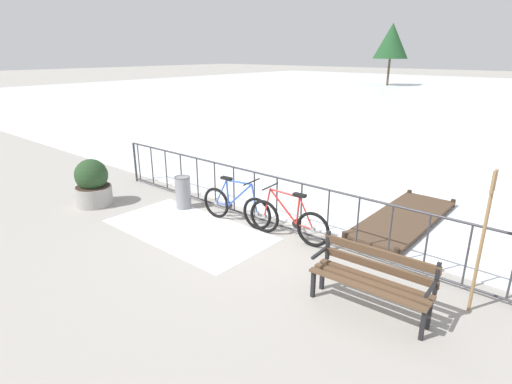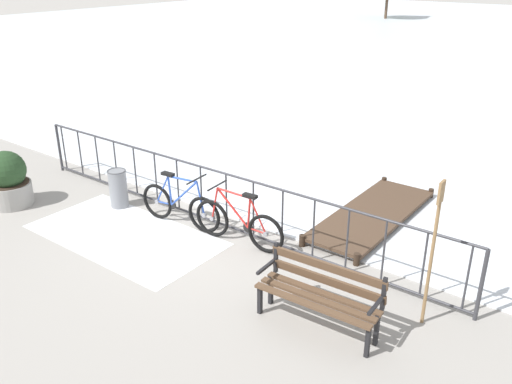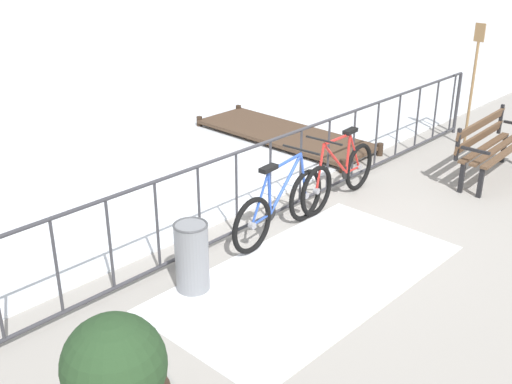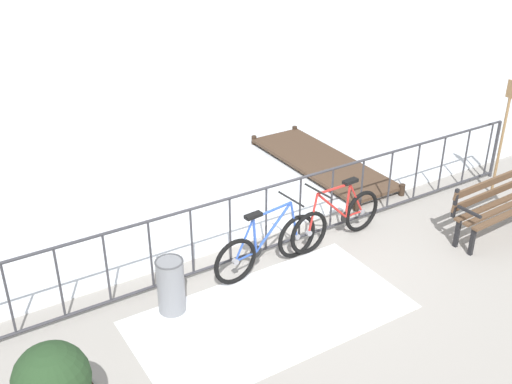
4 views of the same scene
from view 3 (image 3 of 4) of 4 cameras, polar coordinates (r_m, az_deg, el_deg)
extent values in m
plane|color=#9E9991|center=(8.04, 2.64, -1.93)|extent=(160.00, 160.00, 0.00)
cube|color=white|center=(6.69, 4.86, -7.63)|extent=(3.40, 1.75, 0.01)
cylinder|color=#38383D|center=(7.64, 2.78, 5.18)|extent=(9.00, 0.04, 0.04)
cylinder|color=#38383D|center=(8.00, 2.65, -1.42)|extent=(9.00, 0.04, 0.04)
cylinder|color=#38383D|center=(11.45, 17.75, 7.66)|extent=(0.06, 0.06, 1.05)
cylinder|color=#38383D|center=(6.01, -17.61, -6.51)|extent=(0.03, 0.03, 0.97)
cylinder|color=#38383D|center=(6.25, -13.07, -4.70)|extent=(0.03, 0.03, 0.97)
cylinder|color=#38383D|center=(6.54, -8.93, -3.01)|extent=(0.03, 0.03, 0.97)
cylinder|color=#38383D|center=(6.87, -5.17, -1.46)|extent=(0.03, 0.03, 0.97)
cylinder|color=#38383D|center=(7.23, -1.77, -0.05)|extent=(0.03, 0.03, 0.97)
cylinder|color=#38383D|center=(7.61, 1.30, 1.22)|extent=(0.03, 0.03, 0.97)
cylinder|color=#38383D|center=(8.02, 4.06, 2.36)|extent=(0.03, 0.03, 0.97)
cylinder|color=#38383D|center=(8.44, 6.56, 3.39)|extent=(0.03, 0.03, 0.97)
cylinder|color=#38383D|center=(8.89, 8.82, 4.31)|extent=(0.03, 0.03, 0.97)
cylinder|color=#38383D|center=(9.34, 10.86, 5.13)|extent=(0.03, 0.03, 0.97)
cylinder|color=#38383D|center=(9.81, 12.72, 5.88)|extent=(0.03, 0.03, 0.97)
cylinder|color=#38383D|center=(10.29, 14.41, 6.54)|extent=(0.03, 0.03, 0.97)
cylinder|color=#38383D|center=(10.78, 15.95, 7.15)|extent=(0.03, 0.03, 0.97)
cylinder|color=#38383D|center=(11.28, 17.36, 7.69)|extent=(0.03, 0.03, 0.97)
torus|color=black|center=(6.98, -0.36, -3.06)|extent=(0.66, 0.12, 0.66)
cylinder|color=gray|center=(6.98, -0.36, -3.06)|extent=(0.08, 0.07, 0.08)
torus|color=black|center=(7.75, 4.50, -0.30)|extent=(0.66, 0.12, 0.66)
cylinder|color=gray|center=(7.75, 4.50, -0.30)|extent=(0.08, 0.07, 0.08)
cylinder|color=#2D51B2|center=(7.09, 1.23, -0.10)|extent=(0.08, 0.04, 0.53)
cylinder|color=#2D51B2|center=(7.31, 2.72, 0.79)|extent=(0.61, 0.09, 0.59)
cylinder|color=#2D51B2|center=(7.20, 2.66, 2.68)|extent=(0.63, 0.09, 0.07)
cylinder|color=#2D51B2|center=(7.10, 0.49, -2.50)|extent=(0.34, 0.06, 0.05)
cylinder|color=#2D51B2|center=(6.97, 0.39, -0.61)|extent=(0.32, 0.06, 0.56)
cylinder|color=#2D51B2|center=(7.59, 4.30, 1.54)|extent=(0.16, 0.05, 0.59)
cube|color=black|center=(6.95, 1.14, 2.15)|extent=(0.25, 0.12, 0.05)
cylinder|color=black|center=(7.42, 4.11, 3.83)|extent=(0.07, 0.52, 0.03)
cylinder|color=black|center=(7.21, 1.31, -1.97)|extent=(0.18, 0.04, 0.18)
torus|color=black|center=(8.73, 9.29, 2.26)|extent=(0.66, 0.12, 0.66)
cylinder|color=gray|center=(8.73, 9.29, 2.26)|extent=(0.08, 0.07, 0.08)
torus|color=black|center=(7.89, 5.49, 0.10)|extent=(0.66, 0.12, 0.66)
cylinder|color=gray|center=(7.89, 5.49, 0.10)|extent=(0.08, 0.07, 0.08)
cylinder|color=red|center=(8.37, 8.34, 3.47)|extent=(0.08, 0.04, 0.53)
cylinder|color=red|center=(8.11, 7.21, 2.97)|extent=(0.61, 0.09, 0.59)
cylinder|color=red|center=(8.03, 7.38, 4.78)|extent=(0.63, 0.09, 0.07)
cylinder|color=red|center=(8.58, 8.73, 2.01)|extent=(0.34, 0.06, 0.05)
cylinder|color=red|center=(8.51, 8.92, 3.70)|extent=(0.32, 0.06, 0.56)
cylinder|color=red|center=(7.83, 5.82, 2.19)|extent=(0.16, 0.05, 0.59)
cube|color=black|center=(8.29, 8.54, 5.48)|extent=(0.25, 0.12, 0.05)
cylinder|color=black|center=(7.76, 6.18, 4.66)|extent=(0.07, 0.52, 0.03)
cylinder|color=black|center=(8.44, 8.16, 1.74)|extent=(0.18, 0.04, 0.18)
cube|color=brown|center=(9.60, 20.00, 3.82)|extent=(1.60, 0.18, 0.04)
cube|color=brown|center=(9.55, 20.85, 3.59)|extent=(1.60, 0.18, 0.04)
cube|color=brown|center=(9.51, 21.71, 3.37)|extent=(1.60, 0.18, 0.04)
cube|color=brown|center=(9.59, 19.59, 4.74)|extent=(1.60, 0.13, 0.12)
cube|color=brown|center=(9.53, 19.75, 5.87)|extent=(1.60, 0.13, 0.12)
cube|color=black|center=(10.35, 21.52, 3.68)|extent=(0.05, 0.06, 0.44)
cube|color=black|center=(10.25, 21.28, 6.17)|extent=(0.05, 0.05, 0.45)
cube|color=black|center=(8.91, 19.67, 0.84)|extent=(0.05, 0.06, 0.44)
cube|color=black|center=(9.00, 18.13, 1.27)|extent=(0.05, 0.06, 0.44)
cube|color=black|center=(8.89, 17.80, 4.11)|extent=(0.05, 0.05, 0.45)
cube|color=black|center=(8.81, 19.25, 3.57)|extent=(0.06, 0.40, 0.04)
sphere|color=#264223|center=(4.49, -12.72, -15.05)|extent=(0.72, 0.72, 0.72)
cylinder|color=gray|center=(6.33, -5.82, -5.90)|extent=(0.34, 0.34, 0.72)
torus|color=#494A4E|center=(6.16, -5.96, -2.99)|extent=(0.35, 0.35, 0.02)
cylinder|color=#937047|center=(10.71, 18.89, 8.26)|extent=(0.04, 0.04, 1.70)
cube|color=#937047|center=(10.51, 19.61, 13.45)|extent=(0.03, 0.16, 0.28)
cube|color=#4C3828|center=(10.63, 2.56, 5.29)|extent=(1.10, 3.15, 0.06)
cylinder|color=#35271C|center=(9.36, 7.85, 2.34)|extent=(0.10, 0.10, 0.20)
cylinder|color=#35271C|center=(10.14, 11.15, 3.80)|extent=(0.10, 0.10, 0.20)
cylinder|color=#35271C|center=(11.36, -5.14, 6.33)|extent=(0.10, 0.10, 0.20)
cylinder|color=#35271C|center=(12.00, -1.60, 7.38)|extent=(0.10, 0.10, 0.20)
camera|label=1|loc=(10.44, 52.54, 14.19)|focal=28.72mm
camera|label=2|loc=(11.33, 55.45, 18.51)|focal=37.54mm
camera|label=4|loc=(2.36, 110.19, 29.36)|focal=43.15mm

